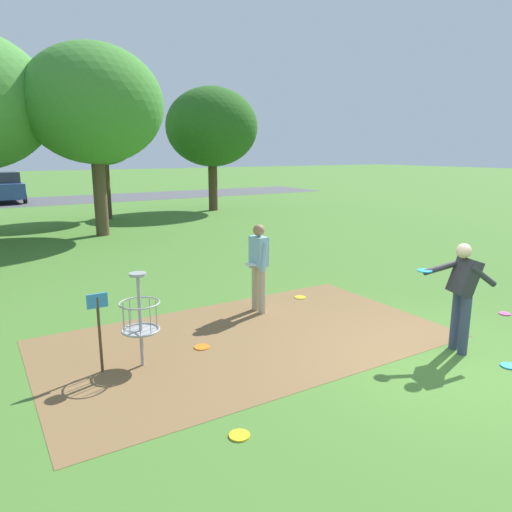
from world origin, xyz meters
name	(u,v)px	position (x,y,z in m)	size (l,w,h in m)	color
ground_plane	(451,361)	(0.00, 0.00, 0.00)	(160.00, 160.00, 0.00)	#47752D
dirt_tee_pad	(248,338)	(-2.15, 2.32, 0.00)	(6.57, 3.76, 0.01)	brown
disc_golf_basket	(136,317)	(-4.02, 2.26, 0.75)	(0.98, 0.58, 1.39)	#9E9EA3
player_foreground_watching	(259,263)	(-1.28, 3.39, 0.97)	(0.41, 0.48, 1.71)	tan
player_throwing	(462,290)	(0.38, 0.20, 0.99)	(0.98, 0.77, 1.71)	#384260
frisbee_near_basket	(239,435)	(-3.61, 0.00, 0.01)	(0.23, 0.23, 0.02)	gold
frisbee_by_tee	(509,366)	(0.56, -0.54, 0.01)	(0.23, 0.23, 0.02)	#1E93DB
frisbee_mid_grass	(202,347)	(-2.96, 2.38, 0.01)	(0.25, 0.25, 0.02)	orange
frisbee_far_left	(300,297)	(-0.07, 3.67, 0.01)	(0.25, 0.25, 0.02)	gold
frisbee_far_right	(505,314)	(2.66, 0.80, 0.01)	(0.21, 0.21, 0.02)	#E53D99
tree_near_left	(94,105)	(-1.74, 13.70, 4.64)	(4.86, 4.86, 6.73)	brown
tree_mid_center	(102,134)	(-0.48, 17.98, 3.81)	(3.32, 3.32, 5.25)	#4C3823
tree_mid_right	(212,127)	(5.14, 18.38, 4.24)	(4.68, 4.68, 6.25)	#4C3823
parking_lot_strip	(75,200)	(0.00, 28.10, 0.00)	(36.00, 6.00, 0.01)	#4C4C51
parked_car_center_left	(4,187)	(-3.95, 28.56, 0.92)	(2.08, 4.26, 1.84)	#2D4784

